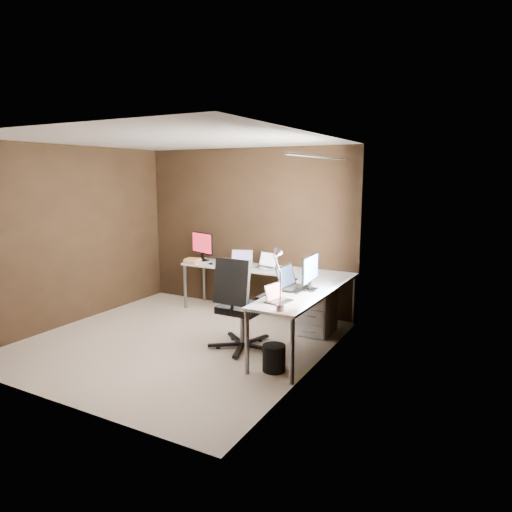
{
  "coord_description": "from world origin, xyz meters",
  "views": [
    {
      "loc": [
        3.5,
        -4.39,
        2.09
      ],
      "look_at": [
        0.62,
        0.95,
        1.01
      ],
      "focal_mm": 32.0,
      "sensor_mm": 36.0,
      "label": 1
    }
  ],
  "objects_px": {
    "laptop_silver": "(266,265)",
    "drawer_pedestal": "(317,311)",
    "office_chair": "(241,322)",
    "laptop_black_big": "(291,284)",
    "laptop_white": "(241,262)",
    "monitor_right": "(310,270)",
    "laptop_black_small": "(277,298)",
    "book_stack": "(193,261)",
    "wastebasket": "(274,358)",
    "desk_lamp": "(277,271)",
    "monitor_left": "(202,245)"
  },
  "relations": [
    {
      "from": "laptop_silver",
      "to": "drawer_pedestal",
      "type": "bearing_deg",
      "value": -6.35
    },
    {
      "from": "office_chair",
      "to": "laptop_black_big",
      "type": "bearing_deg",
      "value": 38.33
    },
    {
      "from": "drawer_pedestal",
      "to": "laptop_white",
      "type": "xyz_separation_m",
      "value": [
        -1.39,
        0.4,
        0.48
      ]
    },
    {
      "from": "drawer_pedestal",
      "to": "laptop_black_big",
      "type": "xyz_separation_m",
      "value": [
        -0.11,
        -0.6,
        0.49
      ]
    },
    {
      "from": "monitor_right",
      "to": "office_chair",
      "type": "bearing_deg",
      "value": 117.15
    },
    {
      "from": "laptop_black_small",
      "to": "book_stack",
      "type": "height_order",
      "value": "laptop_black_small"
    },
    {
      "from": "laptop_white",
      "to": "wastebasket",
      "type": "distance_m",
      "value": 2.35
    },
    {
      "from": "laptop_white",
      "to": "laptop_black_small",
      "type": "height_order",
      "value": "laptop_white"
    },
    {
      "from": "monitor_right",
      "to": "laptop_black_small",
      "type": "bearing_deg",
      "value": 166.12
    },
    {
      "from": "book_stack",
      "to": "laptop_black_big",
      "type": "bearing_deg",
      "value": -20.39
    },
    {
      "from": "laptop_silver",
      "to": "laptop_black_big",
      "type": "height_order",
      "value": "laptop_black_big"
    },
    {
      "from": "desk_lamp",
      "to": "office_chair",
      "type": "height_order",
      "value": "desk_lamp"
    },
    {
      "from": "laptop_silver",
      "to": "book_stack",
      "type": "bearing_deg",
      "value": -156.05
    },
    {
      "from": "laptop_black_small",
      "to": "wastebasket",
      "type": "distance_m",
      "value": 0.65
    },
    {
      "from": "monitor_left",
      "to": "wastebasket",
      "type": "height_order",
      "value": "monitor_left"
    },
    {
      "from": "laptop_silver",
      "to": "desk_lamp",
      "type": "relative_size",
      "value": 0.63
    },
    {
      "from": "drawer_pedestal",
      "to": "office_chair",
      "type": "distance_m",
      "value": 1.15
    },
    {
      "from": "desk_lamp",
      "to": "wastebasket",
      "type": "relative_size",
      "value": 2.17
    },
    {
      "from": "monitor_right",
      "to": "office_chair",
      "type": "distance_m",
      "value": 1.05
    },
    {
      "from": "laptop_black_big",
      "to": "office_chair",
      "type": "xyz_separation_m",
      "value": [
        -0.49,
        -0.38,
        -0.45
      ]
    },
    {
      "from": "wastebasket",
      "to": "monitor_right",
      "type": "bearing_deg",
      "value": 84.02
    },
    {
      "from": "drawer_pedestal",
      "to": "wastebasket",
      "type": "relative_size",
      "value": 2.08
    },
    {
      "from": "monitor_right",
      "to": "office_chair",
      "type": "relative_size",
      "value": 0.45
    },
    {
      "from": "drawer_pedestal",
      "to": "book_stack",
      "type": "xyz_separation_m",
      "value": [
        -2.13,
        0.15,
        0.47
      ]
    },
    {
      "from": "laptop_white",
      "to": "office_chair",
      "type": "relative_size",
      "value": 0.33
    },
    {
      "from": "laptop_black_big",
      "to": "desk_lamp",
      "type": "height_order",
      "value": "desk_lamp"
    },
    {
      "from": "drawer_pedestal",
      "to": "monitor_right",
      "type": "xyz_separation_m",
      "value": [
        0.12,
        -0.56,
        0.67
      ]
    },
    {
      "from": "monitor_right",
      "to": "wastebasket",
      "type": "distance_m",
      "value": 1.15
    },
    {
      "from": "desk_lamp",
      "to": "wastebasket",
      "type": "xyz_separation_m",
      "value": [
        -0.07,
        0.08,
        -0.98
      ]
    },
    {
      "from": "drawer_pedestal",
      "to": "wastebasket",
      "type": "xyz_separation_m",
      "value": [
        0.03,
        -1.36,
        -0.16
      ]
    },
    {
      "from": "laptop_white",
      "to": "office_chair",
      "type": "bearing_deg",
      "value": -79.1
    },
    {
      "from": "drawer_pedestal",
      "to": "laptop_black_small",
      "type": "distance_m",
      "value": 1.3
    },
    {
      "from": "monitor_left",
      "to": "monitor_right",
      "type": "bearing_deg",
      "value": -4.4
    },
    {
      "from": "monitor_left",
      "to": "laptop_black_small",
      "type": "relative_size",
      "value": 1.58
    },
    {
      "from": "laptop_white",
      "to": "laptop_silver",
      "type": "distance_m",
      "value": 0.45
    },
    {
      "from": "monitor_left",
      "to": "laptop_silver",
      "type": "xyz_separation_m",
      "value": [
        1.18,
        -0.06,
        -0.2
      ]
    },
    {
      "from": "laptop_silver",
      "to": "desk_lamp",
      "type": "height_order",
      "value": "desk_lamp"
    },
    {
      "from": "laptop_black_small",
      "to": "book_stack",
      "type": "xyz_separation_m",
      "value": [
        -2.12,
        1.36,
        -0.01
      ]
    },
    {
      "from": "monitor_right",
      "to": "wastebasket",
      "type": "height_order",
      "value": "monitor_right"
    },
    {
      "from": "book_stack",
      "to": "wastebasket",
      "type": "distance_m",
      "value": 2.71
    },
    {
      "from": "drawer_pedestal",
      "to": "laptop_black_small",
      "type": "bearing_deg",
      "value": -90.45
    },
    {
      "from": "wastebasket",
      "to": "drawer_pedestal",
      "type": "bearing_deg",
      "value": 91.34
    },
    {
      "from": "drawer_pedestal",
      "to": "wastebasket",
      "type": "height_order",
      "value": "drawer_pedestal"
    },
    {
      "from": "monitor_left",
      "to": "laptop_black_small",
      "type": "distance_m",
      "value": 2.67
    },
    {
      "from": "laptop_white",
      "to": "laptop_silver",
      "type": "xyz_separation_m",
      "value": [
        0.45,
        -0.05,
        0.0
      ]
    },
    {
      "from": "laptop_black_small",
      "to": "wastebasket",
      "type": "relative_size",
      "value": 1.1
    },
    {
      "from": "monitor_left",
      "to": "wastebasket",
      "type": "bearing_deg",
      "value": -20.31
    },
    {
      "from": "desk_lamp",
      "to": "drawer_pedestal",
      "type": "bearing_deg",
      "value": 91.82
    },
    {
      "from": "laptop_silver",
      "to": "monitor_right",
      "type": "bearing_deg",
      "value": -26.64
    },
    {
      "from": "laptop_silver",
      "to": "laptop_black_small",
      "type": "xyz_separation_m",
      "value": [
        0.94,
        -1.56,
        -0.01
      ]
    }
  ]
}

